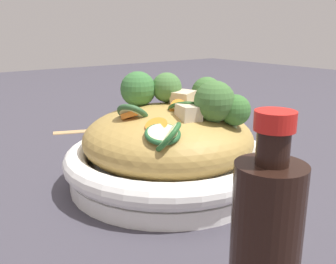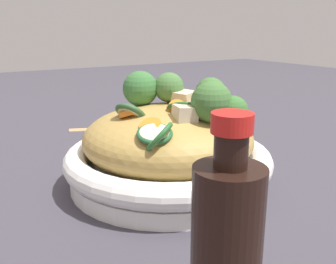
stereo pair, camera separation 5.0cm
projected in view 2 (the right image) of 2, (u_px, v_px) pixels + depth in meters
ground_plane at (168, 183)px, 0.52m from camera, size 3.00×3.00×0.00m
serving_bowl at (168, 164)px, 0.51m from camera, size 0.28×0.28×0.05m
noodle_heap at (168, 138)px, 0.50m from camera, size 0.23×0.23×0.10m
broccoli_florets at (188, 96)px, 0.49m from camera, size 0.15×0.18×0.07m
carrot_coins at (161, 113)px, 0.47m from camera, size 0.14×0.08×0.03m
zucchini_slices at (157, 122)px, 0.44m from camera, size 0.12×0.12×0.05m
chicken_chunks at (185, 107)px, 0.48m from camera, size 0.06×0.08×0.03m
soy_sauce_bottle at (226, 248)px, 0.25m from camera, size 0.05×0.05×0.16m
chopsticks_pair at (121, 127)px, 0.79m from camera, size 0.20×0.09×0.01m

